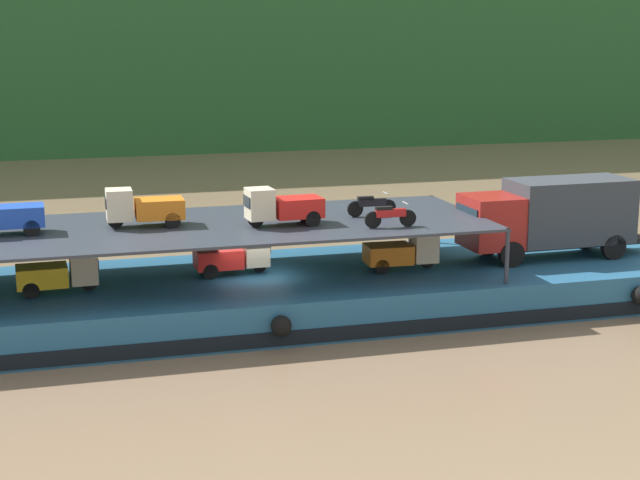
{
  "coord_description": "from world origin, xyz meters",
  "views": [
    {
      "loc": [
        -7.3,
        -34.48,
        10.51
      ],
      "look_at": [
        2.53,
        0.0,
        2.7
      ],
      "focal_mm": 55.53,
      "sensor_mm": 36.0,
      "label": 1
    }
  ],
  "objects_px": {
    "mini_truck_upper_bow": "(282,206)",
    "motorcycle_upper_centre": "(371,205)",
    "mini_truck_lower_aft": "(59,273)",
    "covered_lorry": "(551,215)",
    "mini_truck_lower_fore": "(403,251)",
    "mini_truck_lower_mid": "(233,256)",
    "mini_truck_upper_mid": "(1,215)",
    "mini_truck_upper_fore": "(143,207)",
    "motorcycle_upper_port": "(390,215)",
    "cargo_barge": "(254,296)"
  },
  "relations": [
    {
      "from": "motorcycle_upper_centre",
      "to": "motorcycle_upper_port",
      "type": "bearing_deg",
      "value": -91.15
    },
    {
      "from": "mini_truck_lower_aft",
      "to": "motorcycle_upper_port",
      "type": "distance_m",
      "value": 11.66
    },
    {
      "from": "mini_truck_lower_fore",
      "to": "motorcycle_upper_port",
      "type": "relative_size",
      "value": 1.47
    },
    {
      "from": "cargo_barge",
      "to": "mini_truck_lower_mid",
      "type": "relative_size",
      "value": 12.23
    },
    {
      "from": "mini_truck_lower_aft",
      "to": "mini_truck_lower_mid",
      "type": "distance_m",
      "value": 6.33
    },
    {
      "from": "mini_truck_lower_fore",
      "to": "motorcycle_upper_centre",
      "type": "xyz_separation_m",
      "value": [
        -1.07,
        0.55,
        1.74
      ]
    },
    {
      "from": "mini_truck_lower_mid",
      "to": "mini_truck_upper_fore",
      "type": "distance_m",
      "value": 3.8
    },
    {
      "from": "mini_truck_lower_mid",
      "to": "motorcycle_upper_centre",
      "type": "relative_size",
      "value": 1.45
    },
    {
      "from": "mini_truck_upper_fore",
      "to": "motorcycle_upper_port",
      "type": "distance_m",
      "value": 8.74
    },
    {
      "from": "mini_truck_lower_aft",
      "to": "mini_truck_upper_fore",
      "type": "relative_size",
      "value": 1.0
    },
    {
      "from": "mini_truck_lower_fore",
      "to": "mini_truck_upper_bow",
      "type": "distance_m",
      "value": 5.1
    },
    {
      "from": "mini_truck_lower_aft",
      "to": "motorcycle_upper_port",
      "type": "xyz_separation_m",
      "value": [
        11.39,
        -1.77,
        1.74
      ]
    },
    {
      "from": "covered_lorry",
      "to": "mini_truck_upper_mid",
      "type": "height_order",
      "value": "mini_truck_upper_mid"
    },
    {
      "from": "cargo_barge",
      "to": "covered_lorry",
      "type": "bearing_deg",
      "value": -1.34
    },
    {
      "from": "motorcycle_upper_port",
      "to": "motorcycle_upper_centre",
      "type": "bearing_deg",
      "value": 88.85
    },
    {
      "from": "mini_truck_upper_mid",
      "to": "motorcycle_upper_port",
      "type": "xyz_separation_m",
      "value": [
        13.16,
        -2.44,
        -0.26
      ]
    },
    {
      "from": "mini_truck_upper_fore",
      "to": "motorcycle_upper_port",
      "type": "bearing_deg",
      "value": -16.8
    },
    {
      "from": "mini_truck_upper_mid",
      "to": "motorcycle_upper_centre",
      "type": "relative_size",
      "value": 1.45
    },
    {
      "from": "covered_lorry",
      "to": "motorcycle_upper_centre",
      "type": "height_order",
      "value": "covered_lorry"
    },
    {
      "from": "mini_truck_upper_mid",
      "to": "motorcycle_upper_centre",
      "type": "bearing_deg",
      "value": -1.1
    },
    {
      "from": "mini_truck_upper_fore",
      "to": "motorcycle_upper_centre",
      "type": "bearing_deg",
      "value": -2.33
    },
    {
      "from": "mini_truck_upper_bow",
      "to": "mini_truck_upper_fore",
      "type": "bearing_deg",
      "value": 166.7
    },
    {
      "from": "covered_lorry",
      "to": "mini_truck_lower_fore",
      "type": "bearing_deg",
      "value": -177.7
    },
    {
      "from": "mini_truck_lower_mid",
      "to": "covered_lorry",
      "type": "bearing_deg",
      "value": -3.78
    },
    {
      "from": "motorcycle_upper_port",
      "to": "mini_truck_lower_mid",
      "type": "bearing_deg",
      "value": 152.13
    },
    {
      "from": "cargo_barge",
      "to": "mini_truck_upper_bow",
      "type": "bearing_deg",
      "value": -40.08
    },
    {
      "from": "cargo_barge",
      "to": "mini_truck_lower_mid",
      "type": "xyz_separation_m",
      "value": [
        -0.65,
        0.55,
        1.44
      ]
    },
    {
      "from": "mini_truck_upper_bow",
      "to": "motorcycle_upper_centre",
      "type": "distance_m",
      "value": 3.71
    },
    {
      "from": "motorcycle_upper_centre",
      "to": "covered_lorry",
      "type": "bearing_deg",
      "value": -2.32
    },
    {
      "from": "motorcycle_upper_centre",
      "to": "mini_truck_upper_fore",
      "type": "bearing_deg",
      "value": 177.67
    },
    {
      "from": "cargo_barge",
      "to": "motorcycle_upper_centre",
      "type": "height_order",
      "value": "motorcycle_upper_centre"
    },
    {
      "from": "mini_truck_lower_mid",
      "to": "mini_truck_upper_fore",
      "type": "xyz_separation_m",
      "value": [
        -3.23,
        -0.19,
        2.0
      ]
    },
    {
      "from": "mini_truck_lower_aft",
      "to": "motorcycle_upper_centre",
      "type": "height_order",
      "value": "motorcycle_upper_centre"
    },
    {
      "from": "motorcycle_upper_port",
      "to": "mini_truck_lower_aft",
      "type": "bearing_deg",
      "value": 171.18
    },
    {
      "from": "cargo_barge",
      "to": "motorcycle_upper_centre",
      "type": "xyz_separation_m",
      "value": [
        4.53,
        0.02,
        3.18
      ]
    },
    {
      "from": "mini_truck_lower_mid",
      "to": "mini_truck_upper_mid",
      "type": "xyz_separation_m",
      "value": [
        -8.03,
        -0.28,
        2.0
      ]
    },
    {
      "from": "mini_truck_upper_bow",
      "to": "motorcycle_upper_centre",
      "type": "relative_size",
      "value": 1.47
    },
    {
      "from": "mini_truck_upper_fore",
      "to": "motorcycle_upper_centre",
      "type": "distance_m",
      "value": 8.41
    },
    {
      "from": "mini_truck_lower_aft",
      "to": "mini_truck_upper_bow",
      "type": "relative_size",
      "value": 0.99
    },
    {
      "from": "covered_lorry",
      "to": "mini_truck_upper_mid",
      "type": "bearing_deg",
      "value": 178.46
    },
    {
      "from": "mini_truck_upper_mid",
      "to": "mini_truck_upper_fore",
      "type": "xyz_separation_m",
      "value": [
        4.8,
        0.09,
        0.0
      ]
    },
    {
      "from": "covered_lorry",
      "to": "mini_truck_upper_fore",
      "type": "distance_m",
      "value": 15.82
    },
    {
      "from": "mini_truck_lower_mid",
      "to": "motorcycle_upper_centre",
      "type": "distance_m",
      "value": 5.48
    },
    {
      "from": "mini_truck_lower_aft",
      "to": "motorcycle_upper_port",
      "type": "bearing_deg",
      "value": -8.82
    },
    {
      "from": "mini_truck_lower_aft",
      "to": "mini_truck_lower_fore",
      "type": "xyz_separation_m",
      "value": [
        12.51,
        -0.14,
        0.0
      ]
    },
    {
      "from": "motorcycle_upper_port",
      "to": "mini_truck_lower_fore",
      "type": "bearing_deg",
      "value": 55.53
    },
    {
      "from": "covered_lorry",
      "to": "mini_truck_upper_bow",
      "type": "distance_m",
      "value": 11.04
    },
    {
      "from": "mini_truck_upper_bow",
      "to": "mini_truck_upper_mid",
      "type": "bearing_deg",
      "value": 173.79
    },
    {
      "from": "mini_truck_upper_fore",
      "to": "mini_truck_upper_bow",
      "type": "height_order",
      "value": "same"
    },
    {
      "from": "cargo_barge",
      "to": "mini_truck_upper_mid",
      "type": "relative_size",
      "value": 12.25
    }
  ]
}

